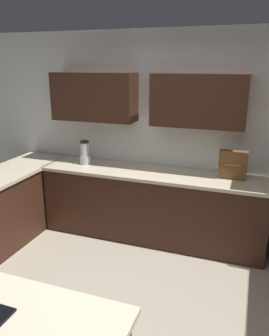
# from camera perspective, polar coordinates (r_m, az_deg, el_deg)

# --- Properties ---
(ground_plane) EXTENTS (14.00, 14.00, 0.00)m
(ground_plane) POSITION_cam_1_polar(r_m,az_deg,el_deg) (3.20, -5.39, -25.92)
(ground_plane) COLOR #9E937F
(wall_back) EXTENTS (6.00, 0.44, 2.60)m
(wall_back) POSITION_cam_1_polar(r_m,az_deg,el_deg) (4.36, 4.90, 6.93)
(wall_back) COLOR silver
(wall_back) RESTS_ON ground
(lower_cabinets_back) EXTENTS (2.80, 0.60, 0.86)m
(lower_cabinets_back) POSITION_cam_1_polar(r_m,az_deg,el_deg) (4.35, 2.93, -6.56)
(lower_cabinets_back) COLOR #381E14
(lower_cabinets_back) RESTS_ON ground
(countertop_back) EXTENTS (2.84, 0.64, 0.04)m
(countertop_back) POSITION_cam_1_polar(r_m,az_deg,el_deg) (4.19, 3.03, -0.92)
(countertop_back) COLOR beige
(countertop_back) RESTS_ON lower_cabinets_back
(blender) EXTENTS (0.15, 0.15, 0.31)m
(blender) POSITION_cam_1_polar(r_m,az_deg,el_deg) (4.53, -8.41, 2.36)
(blender) COLOR silver
(blender) RESTS_ON countertop_back
(spice_rack) EXTENTS (0.32, 0.11, 0.33)m
(spice_rack) POSITION_cam_1_polar(r_m,az_deg,el_deg) (4.05, 16.36, 0.52)
(spice_rack) COLOR brown
(spice_rack) RESTS_ON countertop_back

